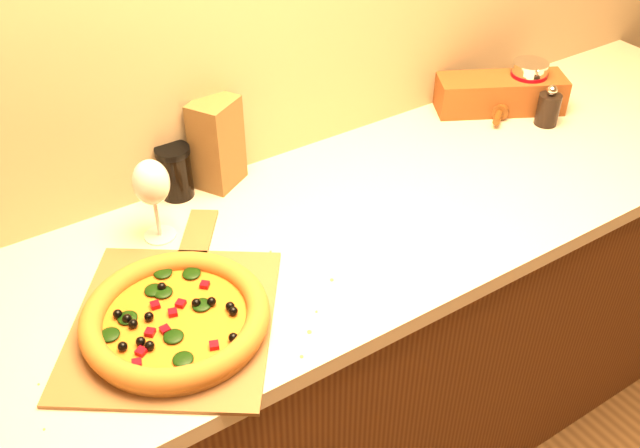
{
  "coord_description": "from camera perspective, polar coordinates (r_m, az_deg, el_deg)",
  "views": [
    {
      "loc": [
        -0.73,
        0.35,
        1.9
      ],
      "look_at": [
        -0.06,
        1.38,
        0.96
      ],
      "focal_mm": 40.0,
      "sensor_mm": 36.0,
      "label": 1
    }
  ],
  "objects": [
    {
      "name": "paper_bag",
      "position": [
        1.73,
        -8.25,
        6.45
      ],
      "size": [
        0.14,
        0.13,
        0.22
      ],
      "primitive_type": "cube",
      "rotation": [
        0.0,
        0.0,
        0.52
      ],
      "color": "brown",
      "rests_on": "countertop"
    },
    {
      "name": "countertop",
      "position": [
        1.65,
        0.86,
        -0.6
      ],
      "size": [
        2.84,
        0.68,
        0.04
      ],
      "primitive_type": "cube",
      "color": "beige",
      "rests_on": "cabinet"
    },
    {
      "name": "pepper_grinder",
      "position": [
        2.09,
        17.79,
        8.8
      ],
      "size": [
        0.06,
        0.06,
        0.12
      ],
      "color": "black",
      "rests_on": "countertop"
    },
    {
      "name": "cabinet",
      "position": [
        1.96,
        0.73,
        -11.01
      ],
      "size": [
        2.8,
        0.65,
        0.86
      ],
      "primitive_type": "cube",
      "color": "#46220F",
      "rests_on": "ground"
    },
    {
      "name": "wine_glass",
      "position": [
        1.56,
        -13.34,
        3.1
      ],
      "size": [
        0.08,
        0.08,
        0.2
      ],
      "color": "silver",
      "rests_on": "countertop"
    },
    {
      "name": "pizza_peel",
      "position": [
        1.43,
        -11.52,
        -7.19
      ],
      "size": [
        0.56,
        0.6,
        0.01
      ],
      "rotation": [
        0.0,
        0.0,
        -0.62
      ],
      "color": "brown",
      "rests_on": "countertop"
    },
    {
      "name": "bread_bag",
      "position": [
        2.14,
        14.21,
        10.09
      ],
      "size": [
        0.37,
        0.27,
        0.1
      ],
      "primitive_type": "cube",
      "rotation": [
        0.0,
        0.0,
        -0.49
      ],
      "color": "#623512",
      "rests_on": "countertop"
    },
    {
      "name": "rolling_pin",
      "position": [
        2.19,
        14.63,
        9.96
      ],
      "size": [
        0.29,
        0.22,
        0.05
      ],
      "rotation": [
        0.0,
        0.0,
        0.64
      ],
      "color": "#532E0E",
      "rests_on": "countertop"
    },
    {
      "name": "pizza",
      "position": [
        1.39,
        -11.47,
        -7.38
      ],
      "size": [
        0.36,
        0.36,
        0.05
      ],
      "color": "#BB762E",
      "rests_on": "pizza_peel"
    },
    {
      "name": "coffee_canister",
      "position": [
        2.16,
        16.23,
        10.68
      ],
      "size": [
        0.1,
        0.1,
        0.14
      ],
      "color": "silver",
      "rests_on": "countertop"
    },
    {
      "name": "dark_jar",
      "position": [
        1.73,
        -11.51,
        4.12
      ],
      "size": [
        0.08,
        0.08,
        0.13
      ],
      "color": "black",
      "rests_on": "countertop"
    }
  ]
}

